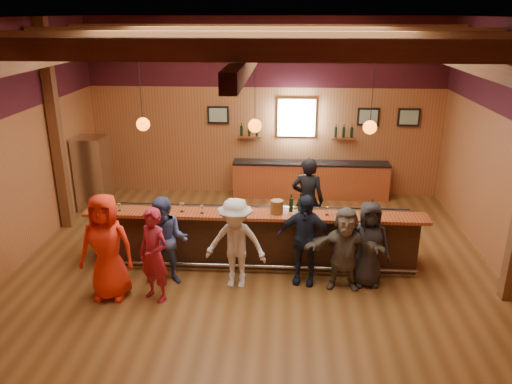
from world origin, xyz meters
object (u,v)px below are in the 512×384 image
(customer_orange, at_px, (107,247))
(customer_denim, at_px, (166,241))
(bottle_a, at_px, (300,205))
(bartender, at_px, (308,200))
(back_bar_cabinet, at_px, (310,180))
(customer_dark, at_px, (368,244))
(ice_bucket, at_px, (277,207))
(stainless_fridge, at_px, (93,173))
(customer_navy, at_px, (304,239))
(bar_counter, at_px, (256,235))
(customer_redvest, at_px, (154,255))
(customer_brown, at_px, (345,249))
(customer_white, at_px, (236,244))

(customer_orange, relative_size, customer_denim, 1.14)
(customer_denim, bearing_deg, bottle_a, 17.09)
(bartender, bearing_deg, back_bar_cabinet, -84.50)
(customer_dark, bearing_deg, ice_bucket, 157.26)
(bartender, relative_size, bottle_a, 5.03)
(customer_dark, bearing_deg, back_bar_cabinet, 95.17)
(back_bar_cabinet, relative_size, ice_bucket, 15.84)
(stainless_fridge, xyz_separation_m, ice_bucket, (4.51, -2.76, 0.34))
(bartender, xyz_separation_m, ice_bucket, (-0.61, -1.19, 0.32))
(back_bar_cabinet, bearing_deg, customer_navy, -93.81)
(customer_orange, distance_m, bartender, 4.15)
(stainless_fridge, height_order, bartender, bartender)
(bar_counter, relative_size, customer_redvest, 3.86)
(bottle_a, bearing_deg, customer_brown, -44.18)
(customer_navy, height_order, ice_bucket, customer_navy)
(stainless_fridge, height_order, customer_orange, customer_orange)
(customer_brown, height_order, bottle_a, customer_brown)
(customer_navy, bearing_deg, customer_brown, -1.32)
(customer_navy, height_order, customer_dark, customer_navy)
(bar_counter, xyz_separation_m, customer_orange, (-2.39, -1.50, 0.40))
(customer_dark, bearing_deg, customer_orange, -176.56)
(customer_white, distance_m, customer_dark, 2.31)
(customer_redvest, height_order, bottle_a, customer_redvest)
(customer_orange, bearing_deg, customer_redvest, -2.19)
(bottle_a, bearing_deg, customer_dark, -26.43)
(back_bar_cabinet, height_order, bottle_a, bottle_a)
(stainless_fridge, xyz_separation_m, customer_redvest, (2.52, -3.98, -0.08))
(bar_counter, bearing_deg, customer_redvest, -136.23)
(bartender, xyz_separation_m, bottle_a, (-0.18, -1.11, 0.33))
(bar_counter, distance_m, bartender, 1.40)
(bartender, height_order, ice_bucket, bartender)
(bartender, bearing_deg, bar_counter, 50.82)
(customer_orange, xyz_separation_m, customer_dark, (4.40, 0.69, -0.15))
(stainless_fridge, relative_size, customer_dark, 1.16)
(back_bar_cabinet, xyz_separation_m, customer_orange, (-3.58, -5.07, 0.45))
(customer_orange, relative_size, bottle_a, 5.05)
(bar_counter, bearing_deg, customer_orange, -147.97)
(stainless_fridge, distance_m, ice_bucket, 5.30)
(ice_bucket, bearing_deg, customer_redvest, -148.42)
(stainless_fridge, relative_size, ice_bucket, 7.13)
(customer_white, xyz_separation_m, bottle_a, (1.12, 0.81, 0.43))
(customer_redvest, bearing_deg, back_bar_cabinet, 91.19)
(bar_counter, xyz_separation_m, customer_navy, (0.89, -0.81, 0.31))
(customer_navy, xyz_separation_m, bartender, (0.11, 1.70, 0.09))
(customer_redvest, relative_size, ice_bucket, 6.46)
(customer_white, bearing_deg, bottle_a, 43.18)
(bar_counter, relative_size, bottle_a, 17.21)
(customer_dark, relative_size, bottle_a, 4.25)
(customer_navy, xyz_separation_m, customer_dark, (1.11, 0.00, -0.06))
(customer_orange, distance_m, customer_redvest, 0.80)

